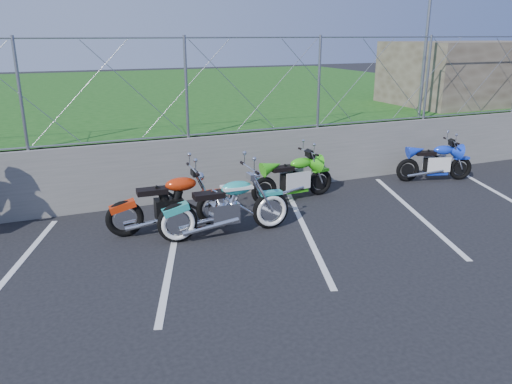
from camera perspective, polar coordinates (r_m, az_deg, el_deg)
name	(u,v)px	position (r m, az deg, el deg)	size (l,w,h in m)	color
ground	(189,278)	(7.28, -7.63, -9.66)	(90.00, 90.00, 0.00)	black
retaining_wall	(141,173)	(10.27, -12.98, 2.10)	(30.00, 0.22, 1.30)	#63635F
grass_field	(93,108)	(20.03, -18.16, 9.12)	(30.00, 20.00, 1.30)	#1A4A13
stone_building	(473,72)	(16.92, 23.58, 12.42)	(5.00, 3.00, 1.80)	brown
chain_link_fence	(135,90)	(9.96, -13.64, 11.28)	(28.00, 0.03, 2.00)	gray
sign_pole	(425,56)	(13.46, 18.73, 14.53)	(0.08, 0.08, 3.00)	gray
parking_lines	(242,239)	(8.48, -1.57, -5.41)	(18.29, 4.31, 0.01)	silver
cruiser_turquoise	(227,209)	(8.52, -3.32, -1.95)	(2.36, 0.74, 1.17)	black
naked_orange	(172,205)	(8.82, -9.61, -1.49)	(2.21, 0.75, 1.10)	black
sportbike_green	(294,179)	(10.40, 4.38, 1.45)	(1.93, 0.69, 1.00)	black
sportbike_blue	(436,163)	(12.46, 19.86, 3.09)	(1.81, 0.72, 0.96)	black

